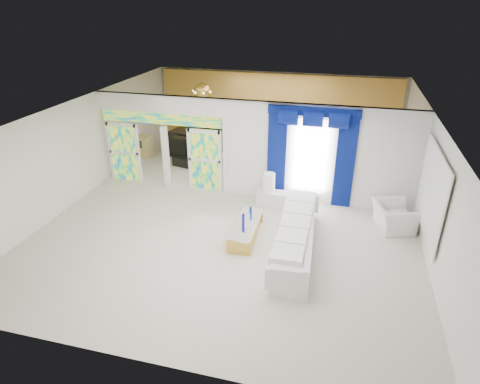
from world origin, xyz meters
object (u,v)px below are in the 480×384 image
(armchair, at_px, (393,216))
(coffee_table, at_px, (246,230))
(grand_piano, at_px, (200,140))
(white_sofa, at_px, (296,238))
(console_table, at_px, (278,199))

(armchair, bearing_deg, coffee_table, 94.16)
(armchair, distance_m, grand_piano, 8.32)
(coffee_table, distance_m, grand_piano, 6.70)
(white_sofa, relative_size, armchair, 3.47)
(console_table, distance_m, grand_piano, 5.42)
(console_table, bearing_deg, grand_piano, 135.21)
(white_sofa, relative_size, console_table, 2.98)
(grand_piano, bearing_deg, white_sofa, -38.79)
(coffee_table, relative_size, armchair, 1.61)
(coffee_table, relative_size, console_table, 1.39)
(console_table, distance_m, armchair, 3.29)
(coffee_table, relative_size, grand_piano, 0.86)
(coffee_table, xyz_separation_m, grand_piano, (-3.32, 5.81, 0.32))
(console_table, relative_size, grand_piano, 0.62)
(white_sofa, relative_size, grand_piano, 1.86)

